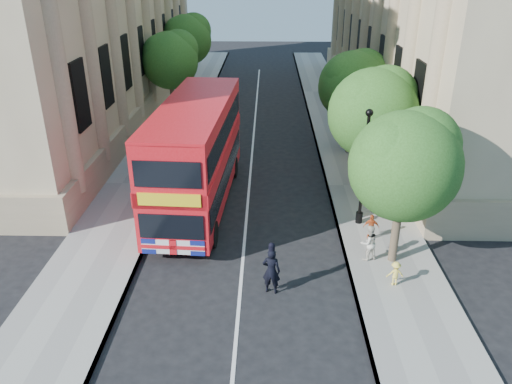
# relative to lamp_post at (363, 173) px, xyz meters

# --- Properties ---
(ground) EXTENTS (120.00, 120.00, 0.00)m
(ground) POSITION_rel_lamp_post_xyz_m (-5.00, -6.00, -2.51)
(ground) COLOR black
(ground) RESTS_ON ground
(pavement_right) EXTENTS (3.50, 80.00, 0.12)m
(pavement_right) POSITION_rel_lamp_post_xyz_m (0.75, 4.00, -2.45)
(pavement_right) COLOR gray
(pavement_right) RESTS_ON ground
(pavement_left) EXTENTS (3.50, 80.00, 0.12)m
(pavement_left) POSITION_rel_lamp_post_xyz_m (-10.75, 4.00, -2.45)
(pavement_left) COLOR gray
(pavement_left) RESTS_ON ground
(tree_right_near) EXTENTS (4.00, 4.00, 6.08)m
(tree_right_near) POSITION_rel_lamp_post_xyz_m (0.84, -2.97, 1.74)
(tree_right_near) COLOR #473828
(tree_right_near) RESTS_ON ground
(tree_right_mid) EXTENTS (4.20, 4.20, 6.37)m
(tree_right_mid) POSITION_rel_lamp_post_xyz_m (0.84, 3.03, 1.93)
(tree_right_mid) COLOR #473828
(tree_right_mid) RESTS_ON ground
(tree_right_far) EXTENTS (4.00, 4.00, 6.15)m
(tree_right_far) POSITION_rel_lamp_post_xyz_m (0.84, 9.03, 1.80)
(tree_right_far) COLOR #473828
(tree_right_far) RESTS_ON ground
(tree_left_far) EXTENTS (4.00, 4.00, 6.30)m
(tree_left_far) POSITION_rel_lamp_post_xyz_m (-10.96, 16.03, 1.93)
(tree_left_far) COLOR #473828
(tree_left_far) RESTS_ON ground
(tree_left_back) EXTENTS (4.20, 4.20, 6.65)m
(tree_left_back) POSITION_rel_lamp_post_xyz_m (-10.96, 24.03, 2.20)
(tree_left_back) COLOR #473828
(tree_left_back) RESTS_ON ground
(lamp_post) EXTENTS (0.32, 0.32, 5.16)m
(lamp_post) POSITION_rel_lamp_post_xyz_m (0.00, 0.00, 0.00)
(lamp_post) COLOR black
(lamp_post) RESTS_ON pavement_right
(double_decker_bus) EXTENTS (3.38, 10.69, 4.88)m
(double_decker_bus) POSITION_rel_lamp_post_xyz_m (-7.32, 1.82, 0.18)
(double_decker_bus) COLOR red
(double_decker_bus) RESTS_ON ground
(box_van) EXTENTS (2.51, 5.68, 3.20)m
(box_van) POSITION_rel_lamp_post_xyz_m (-7.89, 8.98, -0.95)
(box_van) COLOR black
(box_van) RESTS_ON ground
(police_constable) EXTENTS (0.71, 0.54, 1.75)m
(police_constable) POSITION_rel_lamp_post_xyz_m (-3.90, -5.00, -1.64)
(police_constable) COLOR black
(police_constable) RESTS_ON ground
(woman_pedestrian) EXTENTS (0.86, 0.77, 1.45)m
(woman_pedestrian) POSITION_rel_lamp_post_xyz_m (-0.16, -2.97, -1.66)
(woman_pedestrian) COLOR beige
(woman_pedestrian) RESTS_ON pavement_right
(child_a) EXTENTS (0.67, 0.35, 1.10)m
(child_a) POSITION_rel_lamp_post_xyz_m (0.25, -1.39, -1.84)
(child_a) COLOR #CB5523
(child_a) RESTS_ON pavement_right
(child_b) EXTENTS (0.62, 0.38, 0.93)m
(child_b) POSITION_rel_lamp_post_xyz_m (0.51, -4.63, -1.92)
(child_b) COLOR #F9DB54
(child_b) RESTS_ON pavement_right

